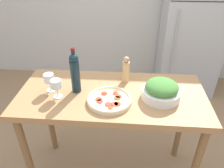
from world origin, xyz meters
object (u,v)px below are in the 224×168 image
object	(u,v)px
homemade_pizza	(109,100)
pepper_mill	(126,70)
wine_glass_near	(56,85)
salad_bowl	(161,90)
wine_bottle	(75,72)
refrigerator	(192,29)
wine_glass_far	(49,79)

from	to	relation	value
homemade_pizza	pepper_mill	bearing A→B (deg)	69.77
wine_glass_near	salad_bowl	world-z (taller)	salad_bowl
pepper_mill	salad_bowl	distance (m)	0.34
wine_glass_near	salad_bowl	xyz separation A→B (m)	(0.75, 0.05, -0.04)
wine_bottle	salad_bowl	xyz separation A→B (m)	(0.62, -0.04, -0.10)
pepper_mill	homemade_pizza	distance (m)	0.32
refrigerator	wine_glass_far	distance (m)	2.15
refrigerator	homemade_pizza	bearing A→B (deg)	-119.40
refrigerator	wine_glass_near	xyz separation A→B (m)	(-1.35, -1.68, 0.11)
pepper_mill	wine_bottle	bearing A→B (deg)	-154.88
wine_glass_near	wine_glass_far	size ratio (longest dim) A/B	1.00
salad_bowl	pepper_mill	bearing A→B (deg)	140.60
wine_glass_far	refrigerator	bearing A→B (deg)	48.43
pepper_mill	homemade_pizza	world-z (taller)	pepper_mill
wine_glass_near	wine_bottle	bearing A→B (deg)	35.02
pepper_mill	homemade_pizza	xyz separation A→B (m)	(-0.11, -0.29, -0.09)
wine_glass_far	homemade_pizza	xyz separation A→B (m)	(0.46, -0.11, -0.08)
refrigerator	wine_glass_near	world-z (taller)	refrigerator
wine_bottle	pepper_mill	bearing A→B (deg)	25.12
wine_glass_far	homemade_pizza	world-z (taller)	wine_glass_far
wine_bottle	homemade_pizza	bearing A→B (deg)	-24.38
refrigerator	pepper_mill	world-z (taller)	refrigerator
refrigerator	homemade_pizza	xyz separation A→B (m)	(-0.96, -1.71, 0.03)
pepper_mill	wine_glass_near	bearing A→B (deg)	-152.22
wine_bottle	wine_glass_far	distance (m)	0.21
salad_bowl	homemade_pizza	size ratio (longest dim) A/B	0.87
wine_bottle	homemade_pizza	xyz separation A→B (m)	(0.26, -0.12, -0.14)
wine_bottle	wine_glass_far	xyz separation A→B (m)	(-0.20, -0.01, -0.06)
wine_bottle	wine_glass_near	xyz separation A→B (m)	(-0.12, -0.09, -0.06)
refrigerator	wine_bottle	world-z (taller)	refrigerator
refrigerator	salad_bowl	xyz separation A→B (m)	(-0.60, -1.63, 0.07)
wine_bottle	pepper_mill	size ratio (longest dim) A/B	1.62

